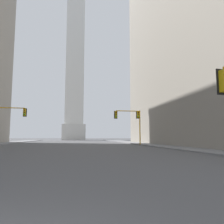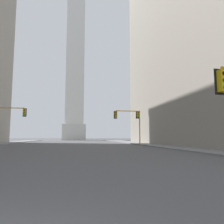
# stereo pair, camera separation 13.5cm
# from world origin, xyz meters

# --- Properties ---
(sidewalk_right) EXTENTS (5.00, 108.92, 0.15)m
(sidewalk_right) POSITION_xyz_m (14.44, 32.68, 0.07)
(sidewalk_right) COLOR slate
(sidewalk_right) RESTS_ON ground_plane
(building_right) EXTENTS (18.81, 50.22, 41.41)m
(building_right) POSITION_xyz_m (24.60, 29.01, 20.71)
(building_right) COLOR gray
(building_right) RESTS_ON ground_plane
(obelisk) EXTENTS (9.41, 9.41, 81.79)m
(obelisk) POSITION_xyz_m (0.00, 90.77, 39.29)
(obelisk) COLOR silver
(obelisk) RESTS_ON ground_plane
(traffic_light_mid_right) EXTENTS (4.65, 0.50, 5.90)m
(traffic_light_mid_right) POSITION_xyz_m (10.43, 33.73, 4.48)
(traffic_light_mid_right) COLOR orange
(traffic_light_mid_right) RESTS_ON ground_plane
(traffic_light_mid_left) EXTENTS (5.49, 0.50, 6.02)m
(traffic_light_mid_left) POSITION_xyz_m (-10.12, 33.56, 4.61)
(traffic_light_mid_left) COLOR orange
(traffic_light_mid_left) RESTS_ON ground_plane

